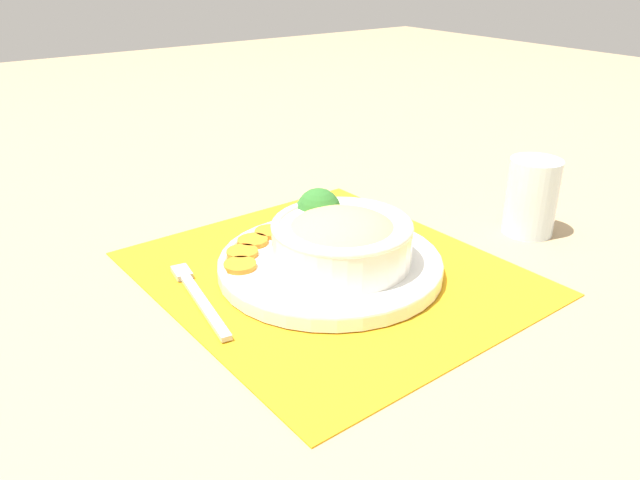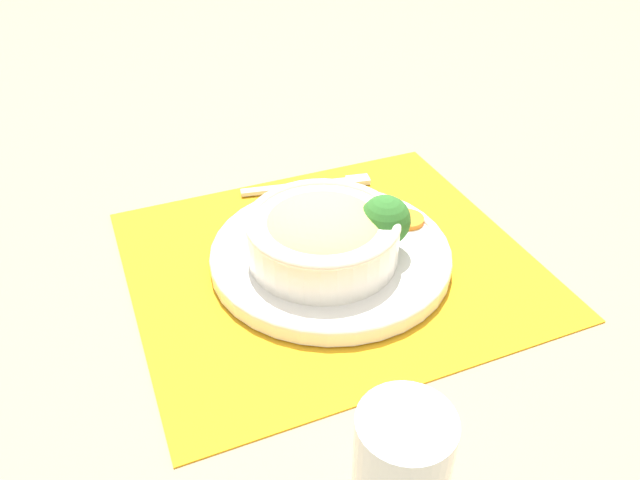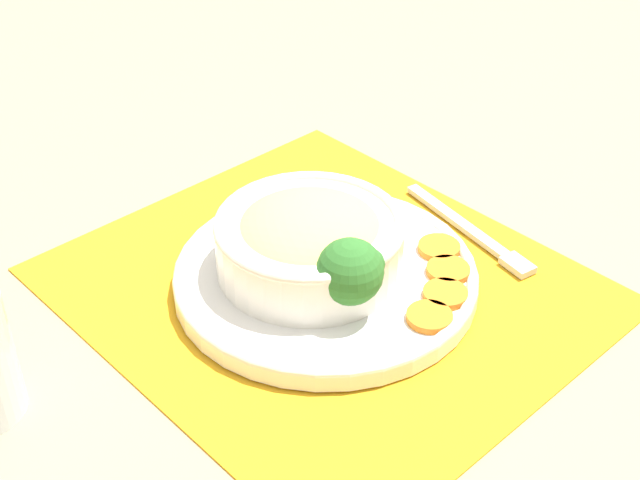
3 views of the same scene
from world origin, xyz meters
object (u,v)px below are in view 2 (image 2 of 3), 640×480
at_px(bowl, 323,234).
at_px(water_glass, 400,473).
at_px(fork, 319,184).
at_px(broccoli_floret, 385,221).

distance_m(bowl, water_glass, 0.31).
distance_m(water_glass, fork, 0.49).
height_order(bowl, water_glass, water_glass).
height_order(broccoli_floret, fork, broccoli_floret).
bearing_deg(bowl, fork, 160.97).
relative_size(broccoli_floret, water_glass, 0.66).
relative_size(bowl, water_glass, 1.58).
xyz_separation_m(bowl, fork, (-0.17, 0.06, -0.05)).
bearing_deg(bowl, broccoli_floret, 78.36).
relative_size(broccoli_floret, fork, 0.40).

